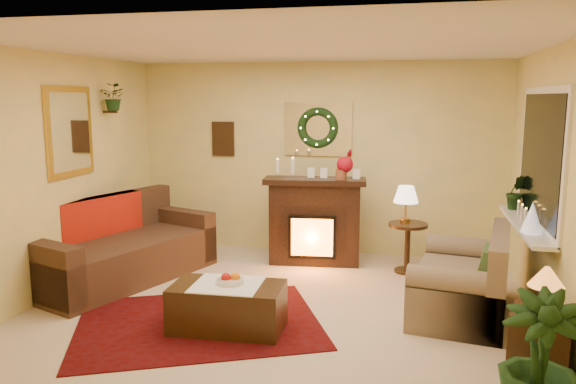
% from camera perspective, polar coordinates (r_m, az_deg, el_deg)
% --- Properties ---
extents(floor, '(5.00, 5.00, 0.00)m').
position_cam_1_polar(floor, '(5.84, -0.76, -11.77)').
color(floor, beige).
rests_on(floor, ground).
extents(ceiling, '(5.00, 5.00, 0.00)m').
position_cam_1_polar(ceiling, '(5.46, -0.82, 14.57)').
color(ceiling, white).
rests_on(ceiling, ground).
extents(wall_back, '(5.00, 5.00, 0.00)m').
position_cam_1_polar(wall_back, '(7.69, 3.06, 3.41)').
color(wall_back, '#EFD88C').
rests_on(wall_back, ground).
extents(wall_front, '(5.00, 5.00, 0.00)m').
position_cam_1_polar(wall_front, '(3.39, -9.54, -4.67)').
color(wall_front, '#EFD88C').
rests_on(wall_front, ground).
extents(wall_left, '(4.50, 4.50, 0.00)m').
position_cam_1_polar(wall_left, '(6.54, -22.66, 1.58)').
color(wall_left, '#EFD88C').
rests_on(wall_left, ground).
extents(wall_right, '(4.50, 4.50, 0.00)m').
position_cam_1_polar(wall_right, '(5.50, 25.47, 0.01)').
color(wall_right, '#EFD88C').
rests_on(wall_right, ground).
extents(area_rug, '(2.75, 2.46, 0.01)m').
position_cam_1_polar(area_rug, '(5.55, -9.06, -12.98)').
color(area_rug, '#4D060B').
rests_on(area_rug, floor).
extents(sofa, '(1.68, 2.42, 0.96)m').
position_cam_1_polar(sofa, '(6.86, -16.45, -5.13)').
color(sofa, '#421F16').
rests_on(sofa, floor).
extents(red_throw, '(0.72, 1.17, 0.02)m').
position_cam_1_polar(red_throw, '(7.05, -16.38, -4.52)').
color(red_throw, red).
rests_on(red_throw, sofa).
extents(fireplace, '(1.17, 0.48, 1.05)m').
position_cam_1_polar(fireplace, '(7.22, 2.73, -3.03)').
color(fireplace, black).
rests_on(fireplace, floor).
extents(poinsettia, '(0.21, 0.21, 0.21)m').
position_cam_1_polar(poinsettia, '(7.03, 5.81, 2.80)').
color(poinsettia, '#A70A1C').
rests_on(poinsettia, fireplace).
extents(mantel_candle_a, '(0.06, 0.06, 0.17)m').
position_cam_1_polar(mantel_candle_a, '(7.15, -1.06, 2.64)').
color(mantel_candle_a, beige).
rests_on(mantel_candle_a, fireplace).
extents(mantel_candle_b, '(0.07, 0.07, 0.20)m').
position_cam_1_polar(mantel_candle_b, '(7.15, 0.49, 2.63)').
color(mantel_candle_b, white).
rests_on(mantel_candle_b, fireplace).
extents(mantel_mirror, '(0.92, 0.02, 0.72)m').
position_cam_1_polar(mantel_mirror, '(7.64, 3.06, 6.38)').
color(mantel_mirror, white).
rests_on(mantel_mirror, wall_back).
extents(wreath, '(0.55, 0.11, 0.55)m').
position_cam_1_polar(wreath, '(7.60, 3.01, 6.52)').
color(wreath, '#194719').
rests_on(wreath, wall_back).
extents(wall_art, '(0.32, 0.03, 0.48)m').
position_cam_1_polar(wall_art, '(7.98, -6.60, 5.39)').
color(wall_art, '#381E11').
rests_on(wall_art, wall_back).
extents(gold_mirror, '(0.03, 0.84, 1.00)m').
position_cam_1_polar(gold_mirror, '(6.73, -21.30, 5.74)').
color(gold_mirror, gold).
rests_on(gold_mirror, wall_left).
extents(hanging_plant, '(0.33, 0.28, 0.36)m').
position_cam_1_polar(hanging_plant, '(7.29, -17.20, 7.94)').
color(hanging_plant, '#194719').
rests_on(hanging_plant, wall_left).
extents(loveseat, '(1.08, 1.59, 0.85)m').
position_cam_1_polar(loveseat, '(5.87, 17.19, -7.76)').
color(loveseat, '#877853').
rests_on(loveseat, floor).
extents(window_frame, '(0.03, 1.86, 1.36)m').
position_cam_1_polar(window_frame, '(6.00, 24.35, 3.23)').
color(window_frame, white).
rests_on(window_frame, wall_right).
extents(window_glass, '(0.02, 1.70, 1.22)m').
position_cam_1_polar(window_glass, '(6.00, 24.21, 3.23)').
color(window_glass, black).
rests_on(window_glass, wall_right).
extents(window_sill, '(0.22, 1.86, 0.04)m').
position_cam_1_polar(window_sill, '(6.08, 22.94, -3.10)').
color(window_sill, white).
rests_on(window_sill, wall_right).
extents(mini_tree, '(0.19, 0.19, 0.29)m').
position_cam_1_polar(mini_tree, '(5.62, 23.55, -2.36)').
color(mini_tree, white).
rests_on(mini_tree, window_sill).
extents(sill_plant, '(0.28, 0.23, 0.52)m').
position_cam_1_polar(sill_plant, '(6.73, 22.20, -0.03)').
color(sill_plant, black).
rests_on(sill_plant, window_sill).
extents(side_table_round, '(0.51, 0.51, 0.61)m').
position_cam_1_polar(side_table_round, '(7.05, 12.03, -5.43)').
color(side_table_round, '#3B2016').
rests_on(side_table_round, floor).
extents(lamp_cream, '(0.30, 0.30, 0.46)m').
position_cam_1_polar(lamp_cream, '(6.96, 11.88, -0.93)').
color(lamp_cream, '#FFE0C2').
rests_on(lamp_cream, side_table_round).
extents(end_table_square, '(0.53, 0.53, 0.52)m').
position_cam_1_polar(end_table_square, '(4.86, 24.18, -13.76)').
color(end_table_square, black).
rests_on(end_table_square, floor).
extents(lamp_tiffany, '(0.27, 0.27, 0.39)m').
position_cam_1_polar(lamp_tiffany, '(4.71, 24.76, -8.39)').
color(lamp_tiffany, orange).
rests_on(lamp_tiffany, end_table_square).
extents(coffee_table, '(1.04, 0.60, 0.43)m').
position_cam_1_polar(coffee_table, '(5.31, -6.15, -11.62)').
color(coffee_table, '#352216').
rests_on(coffee_table, floor).
extents(fruit_bowl, '(0.25, 0.25, 0.06)m').
position_cam_1_polar(fruit_bowl, '(5.25, -5.89, -9.10)').
color(fruit_bowl, beige).
rests_on(fruit_bowl, coffee_table).
extents(floor_palm, '(1.83, 1.83, 2.71)m').
position_cam_1_polar(floor_palm, '(4.11, 24.18, -15.40)').
color(floor_palm, '#203B1B').
rests_on(floor_palm, floor).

